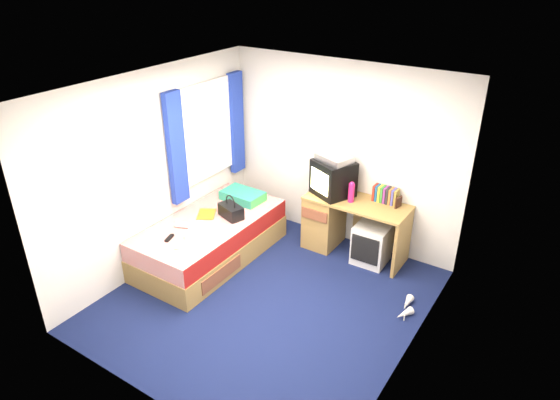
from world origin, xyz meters
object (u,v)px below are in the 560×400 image
Objects in this scene: pillow at (243,196)px; desk at (337,219)px; picture_frame at (399,202)px; aerosol_can at (347,192)px; towel at (202,234)px; vcr at (334,158)px; remote_control at (169,238)px; handbag at (231,211)px; colour_swatch_fan at (177,244)px; magazine at (207,214)px; bed at (211,239)px; water_bottle at (184,225)px; crt_tv at (333,178)px; storage_cube at (372,244)px; white_heels at (406,308)px; pink_water_bottle at (351,193)px.

desk is at bearing 19.47° from pillow.
picture_frame is 0.64m from aerosol_can.
vcr is at bearing 57.89° from towel.
vcr is 2.21m from remote_control.
pillow is 1.48× the size of handbag.
remote_control reaches higher than colour_swatch_fan.
bed is at bearing -37.21° from magazine.
water_bottle is at bearing -136.11° from aerosol_can.
handbag is at bearing -137.88° from picture_frame.
crt_tv is 1.94m from water_bottle.
towel is (-1.13, -1.47, -0.25)m from aerosol_can.
towel reaches higher than bed.
vcr is 1.44m from handbag.
bed is 3.40× the size of crt_tv.
handbag is (-1.57, -0.82, 0.37)m from storage_cube.
pillow is at bearing -151.90° from picture_frame.
storage_cube is 2.39m from colour_swatch_fan.
crt_tv is (-0.62, 0.07, 0.72)m from storage_cube.
vcr is at bearing 20.94° from pillow.
desk reaches higher than towel.
pillow is 3.44× the size of remote_control.
crt_tv is 2.67× the size of colour_swatch_fan.
storage_cube is at bearing 35.52° from water_bottle.
magazine is (-2.09, -1.13, -0.27)m from picture_frame.
pillow is 3.04× the size of aerosol_can.
desk is at bearing 16.36° from vcr.
bed is 1.82m from aerosol_can.
crt_tv is 2.09m from colour_swatch_fan.
crt_tv reaches higher than bed.
desk is at bearing 148.66° from white_heels.
desk is 0.84m from vcr.
picture_frame is at bearing 44.47° from colour_swatch_fan.
pink_water_bottle is 1.84m from magazine.
vcr is (1.13, 1.11, 0.98)m from bed.
storage_cube is at bearing -7.50° from desk.
white_heels is (2.57, 0.93, -0.51)m from remote_control.
white_heels is (2.30, 0.12, -0.59)m from handbag.
aerosol_can is 2.17m from colour_swatch_fan.
handbag is (-1.24, -0.83, -0.24)m from pink_water_bottle.
desk is (1.20, 0.42, -0.19)m from pillow.
magazine reaches higher than colour_swatch_fan.
vcr reaches higher than colour_swatch_fan.
aerosol_can is 0.90× the size of water_bottle.
towel is (-0.92, -1.47, -0.65)m from vcr.
vcr is 2.09× the size of water_bottle.
vcr is at bearing 44.56° from bed.
aerosol_can reaches higher than colour_swatch_fan.
magazine is at bearing 142.79° from bed.
bed reaches higher than white_heels.
pillow is 1.00m from water_bottle.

